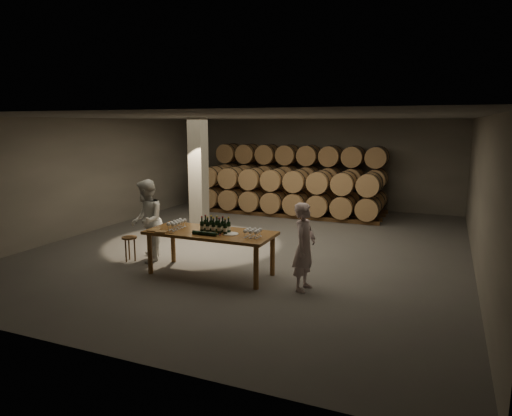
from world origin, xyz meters
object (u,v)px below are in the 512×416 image
at_px(tasting_table, 210,237).
at_px(stool, 129,241).
at_px(notebook_near, 162,232).
at_px(plate, 231,234).
at_px(person_woman, 147,221).
at_px(bottle_cluster, 215,227).
at_px(person_man, 304,247).

distance_m(tasting_table, stool, 2.15).
bearing_deg(notebook_near, tasting_table, 15.81).
bearing_deg(notebook_near, plate, 4.75).
distance_m(tasting_table, person_woman, 1.80).
relative_size(bottle_cluster, stool, 1.08).
height_order(notebook_near, person_man, person_man).
relative_size(plate, person_man, 0.18).
bearing_deg(person_woman, person_man, 52.01).
bearing_deg(stool, tasting_table, -3.06).
height_order(bottle_cluster, plate, bottle_cluster).
relative_size(bottle_cluster, person_woman, 0.33).
xyz_separation_m(stool, person_woman, (0.35, 0.19, 0.46)).
bearing_deg(stool, bottle_cluster, -3.79).
bearing_deg(stool, plate, -3.62).
relative_size(tasting_table, stool, 4.66).
bearing_deg(person_man, person_woman, 89.31).
height_order(bottle_cluster, notebook_near, bottle_cluster).
bearing_deg(bottle_cluster, notebook_near, -157.37).
distance_m(bottle_cluster, person_man, 1.88).
bearing_deg(person_man, bottle_cluster, 93.38).
distance_m(stool, person_man, 4.14).
height_order(bottle_cluster, stool, bottle_cluster).
xyz_separation_m(plate, person_man, (1.52, -0.05, -0.09)).
bearing_deg(plate, notebook_near, -163.49).
bearing_deg(notebook_near, person_woman, 128.58).
height_order(plate, stool, plate).
distance_m(plate, person_woman, 2.28).
height_order(bottle_cluster, person_man, person_man).
bearing_deg(notebook_near, person_man, -4.86).
height_order(tasting_table, bottle_cluster, bottle_cluster).
xyz_separation_m(notebook_near, person_woman, (-0.91, 0.75, 0.00)).
xyz_separation_m(tasting_table, person_man, (2.00, -0.10, 0.02)).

